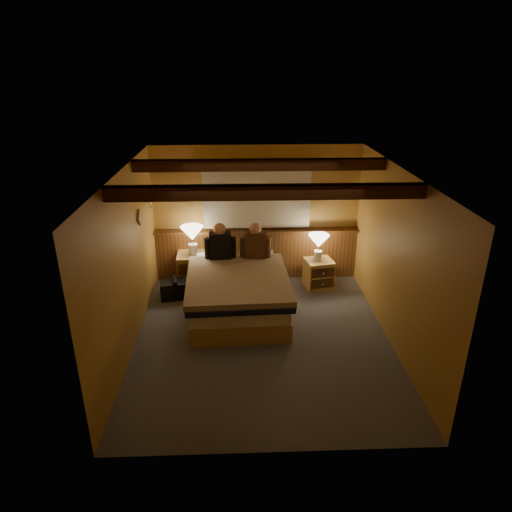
{
  "coord_description": "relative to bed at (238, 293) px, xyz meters",
  "views": [
    {
      "loc": [
        -0.32,
        -5.58,
        3.64
      ],
      "look_at": [
        -0.08,
        0.4,
        1.11
      ],
      "focal_mm": 32.0,
      "sensor_mm": 36.0,
      "label": 1
    }
  ],
  "objects": [
    {
      "name": "lamp_left",
      "position": [
        -0.76,
        0.97,
        0.61
      ],
      "size": [
        0.39,
        0.39,
        0.51
      ],
      "color": "white",
      "rests_on": "nightstand_left"
    },
    {
      "name": "nightstand_left",
      "position": [
        -0.77,
        0.99,
        -0.05
      ],
      "size": [
        0.56,
        0.51,
        0.6
      ],
      "rotation": [
        0.0,
        0.0,
        0.03
      ],
      "color": "tan",
      "rests_on": "floor"
    },
    {
      "name": "ceiling",
      "position": [
        0.35,
        -0.74,
        2.05
      ],
      "size": [
        4.2,
        4.2,
        0.0
      ],
      "primitive_type": "plane",
      "rotation": [
        3.14,
        0.0,
        0.0
      ],
      "color": "tan",
      "rests_on": "wall_back"
    },
    {
      "name": "wall_right",
      "position": [
        2.15,
        -0.74,
        0.85
      ],
      "size": [
        0.0,
        4.2,
        4.2
      ],
      "primitive_type": "plane",
      "rotation": [
        1.57,
        0.0,
        -1.57
      ],
      "color": "#B78C41",
      "rests_on": "floor"
    },
    {
      "name": "coat_rail",
      "position": [
        -1.37,
        0.83,
        1.32
      ],
      "size": [
        0.05,
        0.55,
        0.24
      ],
      "color": "silver",
      "rests_on": "wall_left"
    },
    {
      "name": "lamp_right",
      "position": [
        1.38,
        0.86,
        0.48
      ],
      "size": [
        0.36,
        0.36,
        0.47
      ],
      "color": "white",
      "rests_on": "nightstand_right"
    },
    {
      "name": "curtain_window",
      "position": [
        0.35,
        1.29,
        1.17
      ],
      "size": [
        2.18,
        0.09,
        1.11
      ],
      "color": "#432610",
      "rests_on": "wall_back"
    },
    {
      "name": "wall_left",
      "position": [
        -1.45,
        -0.74,
        0.85
      ],
      "size": [
        0.0,
        4.2,
        4.2
      ],
      "primitive_type": "plane",
      "rotation": [
        1.57,
        0.0,
        1.57
      ],
      "color": "#B78C41",
      "rests_on": "floor"
    },
    {
      "name": "framed_print",
      "position": [
        1.7,
        1.33,
        1.2
      ],
      "size": [
        0.3,
        0.04,
        0.25
      ],
      "color": "tan",
      "rests_on": "wall_back"
    },
    {
      "name": "floor",
      "position": [
        0.35,
        -0.74,
        -0.35
      ],
      "size": [
        4.2,
        4.2,
        0.0
      ],
      "primitive_type": "plane",
      "color": "#4F545D",
      "rests_on": "ground"
    },
    {
      "name": "wall_back",
      "position": [
        0.35,
        1.36,
        0.85
      ],
      "size": [
        3.6,
        0.0,
        3.6
      ],
      "primitive_type": "plane",
      "rotation": [
        1.57,
        0.0,
        0.0
      ],
      "color": "#B78C41",
      "rests_on": "floor"
    },
    {
      "name": "nightstand_right",
      "position": [
        1.41,
        0.86,
        -0.1
      ],
      "size": [
        0.53,
        0.49,
        0.5
      ],
      "rotation": [
        0.0,
        0.0,
        0.19
      ],
      "color": "tan",
      "rests_on": "floor"
    },
    {
      "name": "person_right",
      "position": [
        0.3,
        0.66,
        0.56
      ],
      "size": [
        0.51,
        0.22,
        0.62
      ],
      "rotation": [
        0.0,
        0.0,
        -0.06
      ],
      "color": "#4E2F1F",
      "rests_on": "bed"
    },
    {
      "name": "duffel_bag",
      "position": [
        -1.05,
        0.54,
        -0.19
      ],
      "size": [
        0.53,
        0.37,
        0.35
      ],
      "rotation": [
        0.0,
        0.0,
        0.16
      ],
      "color": "black",
      "rests_on": "floor"
    },
    {
      "name": "bed",
      "position": [
        0.0,
        0.0,
        0.0
      ],
      "size": [
        1.61,
        2.02,
        0.67
      ],
      "rotation": [
        0.0,
        0.0,
        0.04
      ],
      "color": "tan",
      "rests_on": "floor"
    },
    {
      "name": "person_left",
      "position": [
        -0.28,
        0.65,
        0.57
      ],
      "size": [
        0.52,
        0.23,
        0.63
      ],
      "rotation": [
        0.0,
        0.0,
        0.06
      ],
      "color": "black",
      "rests_on": "bed"
    },
    {
      "name": "wainscot",
      "position": [
        0.35,
        1.29,
        0.14
      ],
      "size": [
        3.6,
        0.23,
        0.94
      ],
      "color": "brown",
      "rests_on": "wall_back"
    },
    {
      "name": "ceiling_beams",
      "position": [
        0.35,
        -0.59,
        1.96
      ],
      "size": [
        3.6,
        1.65,
        0.16
      ],
      "color": "#432610",
      "rests_on": "ceiling"
    },
    {
      "name": "wall_front",
      "position": [
        0.35,
        -2.84,
        0.85
      ],
      "size": [
        3.6,
        0.0,
        3.6
      ],
      "primitive_type": "plane",
      "rotation": [
        -1.57,
        0.0,
        0.0
      ],
      "color": "#B78C41",
      "rests_on": "floor"
    }
  ]
}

